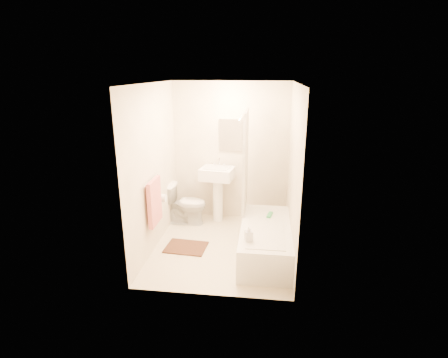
# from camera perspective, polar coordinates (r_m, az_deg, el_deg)

# --- Properties ---
(floor) EXTENTS (2.40, 2.40, 0.00)m
(floor) POSITION_cam_1_polar(r_m,az_deg,el_deg) (5.40, -0.33, -10.98)
(floor) COLOR beige
(floor) RESTS_ON ground
(ceiling) EXTENTS (2.40, 2.40, 0.00)m
(ceiling) POSITION_cam_1_polar(r_m,az_deg,el_deg) (4.76, -0.38, 15.39)
(ceiling) COLOR white
(ceiling) RESTS_ON ground
(wall_back) EXTENTS (2.00, 0.02, 2.40)m
(wall_back) POSITION_cam_1_polar(r_m,az_deg,el_deg) (6.10, 1.10, 4.44)
(wall_back) COLOR beige
(wall_back) RESTS_ON ground
(wall_left) EXTENTS (0.02, 2.40, 2.40)m
(wall_left) POSITION_cam_1_polar(r_m,az_deg,el_deg) (5.17, -11.43, 1.70)
(wall_left) COLOR beige
(wall_left) RESTS_ON ground
(wall_right) EXTENTS (0.02, 2.40, 2.40)m
(wall_right) POSITION_cam_1_polar(r_m,az_deg,el_deg) (4.92, 11.27, 0.94)
(wall_right) COLOR beige
(wall_right) RESTS_ON ground
(mirror) EXTENTS (0.40, 0.03, 0.55)m
(mirror) POSITION_cam_1_polar(r_m,az_deg,el_deg) (6.02, 1.10, 7.18)
(mirror) COLOR white
(mirror) RESTS_ON wall_back
(curtain_rod) EXTENTS (0.03, 1.70, 0.03)m
(curtain_rod) POSITION_cam_1_polar(r_m,az_deg,el_deg) (4.86, 3.35, 10.67)
(curtain_rod) COLOR silver
(curtain_rod) RESTS_ON wall_back
(shower_curtain) EXTENTS (0.04, 0.80, 1.55)m
(shower_curtain) POSITION_cam_1_polar(r_m,az_deg,el_deg) (5.39, 3.50, 2.90)
(shower_curtain) COLOR silver
(shower_curtain) RESTS_ON curtain_rod
(towel_bar) EXTENTS (0.02, 0.60, 0.02)m
(towel_bar) POSITION_cam_1_polar(r_m,az_deg,el_deg) (4.95, -11.81, -0.20)
(towel_bar) COLOR silver
(towel_bar) RESTS_ON wall_left
(towel) EXTENTS (0.06, 0.45, 0.66)m
(towel) POSITION_cam_1_polar(r_m,az_deg,el_deg) (5.05, -11.27, -3.68)
(towel) COLOR #CC7266
(towel) RESTS_ON towel_bar
(toilet_paper) EXTENTS (0.11, 0.12, 0.12)m
(toilet_paper) POSITION_cam_1_polar(r_m,az_deg,el_deg) (5.41, -10.02, -3.08)
(toilet_paper) COLOR white
(toilet_paper) RESTS_ON wall_left
(toilet) EXTENTS (0.72, 0.42, 0.70)m
(toilet) POSITION_cam_1_polar(r_m,az_deg,el_deg) (6.09, -6.24, -4.07)
(toilet) COLOR silver
(toilet) RESTS_ON floor
(sink) EXTENTS (0.60, 0.50, 1.06)m
(sink) POSITION_cam_1_polar(r_m,az_deg,el_deg) (6.07, -1.07, -2.19)
(sink) COLOR white
(sink) RESTS_ON floor
(bathtub) EXTENTS (0.70, 1.60, 0.45)m
(bathtub) POSITION_cam_1_polar(r_m,az_deg,el_deg) (5.12, 6.77, -9.94)
(bathtub) COLOR silver
(bathtub) RESTS_ON floor
(bath_mat) EXTENTS (0.63, 0.50, 0.02)m
(bath_mat) POSITION_cam_1_polar(r_m,az_deg,el_deg) (5.39, -6.22, -11.00)
(bath_mat) COLOR #50251F
(bath_mat) RESTS_ON floor
(soap_bottle) EXTENTS (0.12, 0.12, 0.21)m
(soap_bottle) POSITION_cam_1_polar(r_m,az_deg,el_deg) (4.54, 4.06, -8.93)
(soap_bottle) COLOR white
(soap_bottle) RESTS_ON bathtub
(scrub_brush) EXTENTS (0.10, 0.21, 0.04)m
(scrub_brush) POSITION_cam_1_polar(r_m,az_deg,el_deg) (5.34, 7.47, -5.86)
(scrub_brush) COLOR green
(scrub_brush) RESTS_ON bathtub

